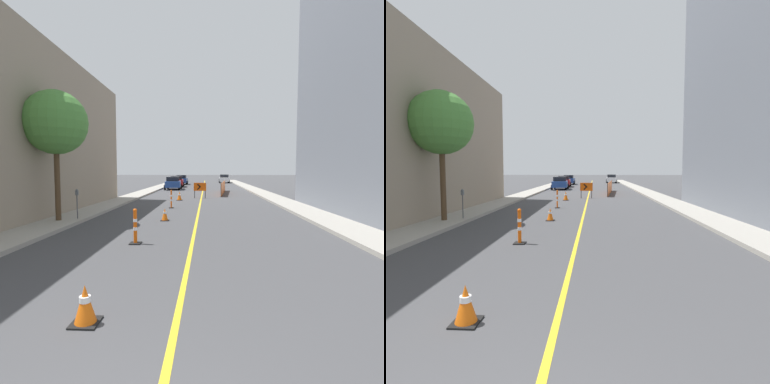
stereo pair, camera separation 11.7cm
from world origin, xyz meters
TOP-DOWN VIEW (x-y plane):
  - lane_stripe at (0.00, 34.55)m, footprint 0.12×69.11m
  - sidewalk_left at (-6.12, 34.55)m, footprint 1.84×69.11m
  - sidewalk_right at (6.12, 34.55)m, footprint 1.84×69.11m
  - traffic_cone_nearest at (-1.42, 3.32)m, footprint 0.43×0.43m
  - traffic_cone_second at (-1.52, 12.92)m, footprint 0.38×0.38m
  - traffic_cone_third at (-1.71, 22.54)m, footprint 0.46×0.46m
  - delineator_post_front at (-1.85, 8.41)m, footprint 0.37×0.37m
  - delineator_post_rear at (-1.78, 17.64)m, footprint 0.29×0.29m
  - arrow_barricade_primary at (-0.12, 24.38)m, footprint 1.06×0.09m
  - safety_mesh_fence at (2.15, 29.79)m, footprint 0.91×8.69m
  - parked_car_curb_near at (-3.72, 35.90)m, footprint 2.05×4.40m
  - parked_car_curb_mid at (-3.85, 41.68)m, footprint 2.03×4.39m
  - parked_car_curb_far at (-3.76, 49.05)m, footprint 1.93×4.31m
  - parked_car_opposite_side at (3.74, 55.63)m, footprint 1.99×4.38m
  - parking_meter_near_curb at (-5.55, 12.43)m, footprint 0.12×0.11m
  - street_tree_left_near at (-6.21, 11.94)m, footprint 2.80×2.80m

SIDE VIEW (x-z plane):
  - lane_stripe at x=0.00m, z-range 0.00..0.01m
  - sidewalk_left at x=-6.12m, z-range 0.00..0.15m
  - sidewalk_right at x=6.12m, z-range 0.00..0.15m
  - traffic_cone_second at x=-1.52m, z-range 0.00..0.60m
  - traffic_cone_nearest at x=-1.42m, z-range 0.00..0.61m
  - traffic_cone_third at x=-1.71m, z-range 0.00..0.71m
  - delineator_post_rear at x=-1.78m, z-range -0.08..1.07m
  - delineator_post_front at x=-1.85m, z-range -0.08..1.08m
  - safety_mesh_fence at x=2.15m, z-range 0.00..1.20m
  - parked_car_curb_near at x=-3.72m, z-range 0.00..1.59m
  - parked_car_curb_mid at x=-3.85m, z-range 0.00..1.59m
  - parked_car_curb_far at x=-3.76m, z-range 0.00..1.59m
  - parked_car_opposite_side at x=3.74m, z-range 0.00..1.59m
  - arrow_barricade_primary at x=-0.12m, z-range 0.27..1.60m
  - parking_meter_near_curb at x=-5.55m, z-range 0.43..1.80m
  - street_tree_left_near at x=-6.21m, z-range 1.60..7.35m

